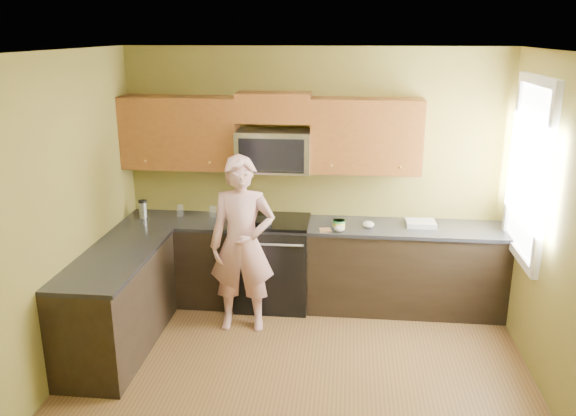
# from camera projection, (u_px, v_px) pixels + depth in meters

# --- Properties ---
(floor) EXTENTS (4.00, 4.00, 0.00)m
(floor) POSITION_uv_depth(u_px,v_px,m) (296.00, 396.00, 4.75)
(floor) COLOR brown
(floor) RESTS_ON ground
(ceiling) EXTENTS (4.00, 4.00, 0.00)m
(ceiling) POSITION_uv_depth(u_px,v_px,m) (297.00, 53.00, 3.96)
(ceiling) COLOR white
(ceiling) RESTS_ON ground
(wall_back) EXTENTS (4.00, 0.00, 4.00)m
(wall_back) POSITION_uv_depth(u_px,v_px,m) (313.00, 176.00, 6.26)
(wall_back) COLOR olive
(wall_back) RESTS_ON ground
(wall_front) EXTENTS (4.00, 0.00, 4.00)m
(wall_front) POSITION_uv_depth(u_px,v_px,m) (252.00, 403.00, 2.45)
(wall_front) COLOR olive
(wall_front) RESTS_ON ground
(wall_left) EXTENTS (0.00, 4.00, 4.00)m
(wall_left) POSITION_uv_depth(u_px,v_px,m) (41.00, 231.00, 4.56)
(wall_left) COLOR olive
(wall_left) RESTS_ON ground
(wall_right) EXTENTS (0.00, 4.00, 4.00)m
(wall_right) POSITION_uv_depth(u_px,v_px,m) (576.00, 250.00, 4.15)
(wall_right) COLOR olive
(wall_right) RESTS_ON ground
(cabinet_back_run) EXTENTS (4.00, 0.60, 0.88)m
(cabinet_back_run) POSITION_uv_depth(u_px,v_px,m) (311.00, 266.00, 6.24)
(cabinet_back_run) COLOR black
(cabinet_back_run) RESTS_ON floor
(cabinet_left_run) EXTENTS (0.60, 1.60, 0.88)m
(cabinet_left_run) POSITION_uv_depth(u_px,v_px,m) (118.00, 304.00, 5.36)
(cabinet_left_run) COLOR black
(cabinet_left_run) RESTS_ON floor
(countertop_back) EXTENTS (4.00, 0.62, 0.04)m
(countertop_back) POSITION_uv_depth(u_px,v_px,m) (311.00, 225.00, 6.09)
(countertop_back) COLOR black
(countertop_back) RESTS_ON cabinet_back_run
(countertop_left) EXTENTS (0.62, 1.60, 0.04)m
(countertop_left) POSITION_uv_depth(u_px,v_px,m) (114.00, 258.00, 5.23)
(countertop_left) COLOR black
(countertop_left) RESTS_ON cabinet_left_run
(stove) EXTENTS (0.76, 0.65, 0.95)m
(stove) POSITION_uv_depth(u_px,v_px,m) (273.00, 262.00, 6.24)
(stove) COLOR black
(stove) RESTS_ON floor
(microwave) EXTENTS (0.76, 0.40, 0.42)m
(microwave) POSITION_uv_depth(u_px,v_px,m) (274.00, 171.00, 6.08)
(microwave) COLOR silver
(microwave) RESTS_ON wall_back
(upper_cab_left) EXTENTS (1.22, 0.33, 0.75)m
(upper_cab_left) POSITION_uv_depth(u_px,v_px,m) (182.00, 168.00, 6.21)
(upper_cab_left) COLOR brown
(upper_cab_left) RESTS_ON wall_back
(upper_cab_right) EXTENTS (1.12, 0.33, 0.75)m
(upper_cab_right) POSITION_uv_depth(u_px,v_px,m) (365.00, 172.00, 6.02)
(upper_cab_right) COLOR brown
(upper_cab_right) RESTS_ON wall_back
(upper_cab_over_mw) EXTENTS (0.76, 0.33, 0.30)m
(upper_cab_over_mw) POSITION_uv_depth(u_px,v_px,m) (274.00, 107.00, 5.92)
(upper_cab_over_mw) COLOR brown
(upper_cab_over_mw) RESTS_ON wall_back
(window) EXTENTS (0.06, 1.06, 1.66)m
(window) POSITION_uv_depth(u_px,v_px,m) (530.00, 171.00, 5.21)
(window) COLOR white
(window) RESTS_ON wall_right
(woman) EXTENTS (0.66, 0.46, 1.74)m
(woman) POSITION_uv_depth(u_px,v_px,m) (242.00, 245.00, 5.63)
(woman) COLOR #D96C6D
(woman) RESTS_ON floor
(frying_pan) EXTENTS (0.26, 0.43, 0.05)m
(frying_pan) POSITION_uv_depth(u_px,v_px,m) (261.00, 224.00, 5.98)
(frying_pan) COLOR black
(frying_pan) RESTS_ON stove
(butter_tub) EXTENTS (0.15, 0.15, 0.09)m
(butter_tub) POSITION_uv_depth(u_px,v_px,m) (339.00, 227.00, 5.98)
(butter_tub) COLOR yellow
(butter_tub) RESTS_ON countertop_back
(toast_slice) EXTENTS (0.13, 0.13, 0.01)m
(toast_slice) POSITION_uv_depth(u_px,v_px,m) (325.00, 230.00, 5.86)
(toast_slice) COLOR #B27F47
(toast_slice) RESTS_ON countertop_back
(napkin_a) EXTENTS (0.14, 0.15, 0.06)m
(napkin_a) POSITION_uv_depth(u_px,v_px,m) (339.00, 229.00, 5.84)
(napkin_a) COLOR silver
(napkin_a) RESTS_ON countertop_back
(napkin_b) EXTENTS (0.16, 0.17, 0.07)m
(napkin_b) POSITION_uv_depth(u_px,v_px,m) (368.00, 224.00, 5.95)
(napkin_b) COLOR silver
(napkin_b) RESTS_ON countertop_back
(dish_towel) EXTENTS (0.30, 0.24, 0.05)m
(dish_towel) POSITION_uv_depth(u_px,v_px,m) (421.00, 223.00, 6.01)
(dish_towel) COLOR silver
(dish_towel) RESTS_ON countertop_back
(travel_mug) EXTENTS (0.11, 0.11, 0.19)m
(travel_mug) POSITION_uv_depth(u_px,v_px,m) (144.00, 218.00, 6.27)
(travel_mug) COLOR silver
(travel_mug) RESTS_ON countertop_back
(glass_a) EXTENTS (0.08, 0.08, 0.12)m
(glass_a) POSITION_uv_depth(u_px,v_px,m) (180.00, 210.00, 6.33)
(glass_a) COLOR silver
(glass_a) RESTS_ON countertop_back
(glass_b) EXTENTS (0.09, 0.09, 0.12)m
(glass_b) POSITION_uv_depth(u_px,v_px,m) (213.00, 211.00, 6.29)
(glass_b) COLOR silver
(glass_b) RESTS_ON countertop_back
(glass_c) EXTENTS (0.07, 0.07, 0.12)m
(glass_c) POSITION_uv_depth(u_px,v_px,m) (246.00, 210.00, 6.36)
(glass_c) COLOR silver
(glass_c) RESTS_ON countertop_back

